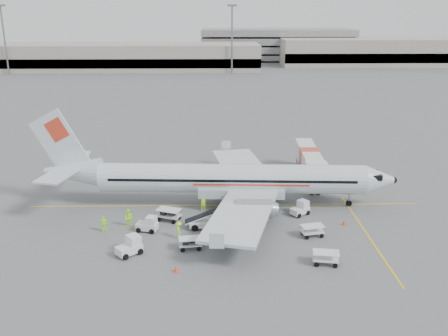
{
  "coord_description": "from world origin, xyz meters",
  "views": [
    {
      "loc": [
        -1.11,
        -52.62,
        21.47
      ],
      "look_at": [
        0.0,
        2.0,
        3.8
      ],
      "focal_mm": 40.0,
      "sensor_mm": 36.0,
      "label": 1
    }
  ],
  "objects": [
    {
      "name": "crew_c",
      "position": [
        -4.59,
        -8.3,
        0.84
      ],
      "size": [
        0.88,
        1.21,
        1.68
      ],
      "primitive_type": "imported",
      "rotation": [
        0.0,
        0.0,
        1.83
      ],
      "color": "#A6F11F",
      "rests_on": "ground"
    },
    {
      "name": "stripe_lead",
      "position": [
        0.0,
        0.0,
        0.01
      ],
      "size": [
        44.0,
        0.2,
        0.01
      ],
      "primitive_type": "cube",
      "color": "yellow",
      "rests_on": "ground"
    },
    {
      "name": "cart_loaded_b",
      "position": [
        -3.39,
        -10.69,
        0.56
      ],
      "size": [
        2.29,
        1.53,
        1.12
      ],
      "primitive_type": null,
      "rotation": [
        0.0,
        0.0,
        0.13
      ],
      "color": "silver",
      "rests_on": "ground"
    },
    {
      "name": "cone_stbd",
      "position": [
        -4.42,
        -14.92,
        0.35
      ],
      "size": [
        0.43,
        0.43,
        0.7
      ],
      "primitive_type": "cone",
      "color": "#F14414",
      "rests_on": "ground"
    },
    {
      "name": "belt_loader",
      "position": [
        -1.76,
        -5.94,
        1.42
      ],
      "size": [
        5.36,
        2.34,
        2.83
      ],
      "primitive_type": null,
      "rotation": [
        0.0,
        0.0,
        0.07
      ],
      "color": "silver",
      "rests_on": "ground"
    },
    {
      "name": "cart_loaded_a",
      "position": [
        -5.94,
        -4.15,
        0.64
      ],
      "size": [
        2.83,
        2.28,
        1.29
      ],
      "primitive_type": null,
      "rotation": [
        0.0,
        0.0,
        -0.38
      ],
      "color": "silver",
      "rests_on": "ground"
    },
    {
      "name": "mast_west",
      "position": [
        -70.0,
        118.0,
        11.0
      ],
      "size": [
        3.2,
        1.2,
        22.0
      ],
      "primitive_type": null,
      "color": "slate",
      "rests_on": "ground"
    },
    {
      "name": "treeline",
      "position": [
        0.0,
        175.0,
        3.0
      ],
      "size": [
        300.0,
        3.0,
        6.0
      ],
      "primitive_type": null,
      "color": "black",
      "rests_on": "ground"
    },
    {
      "name": "aircraft",
      "position": [
        0.86,
        0.09,
        5.39
      ],
      "size": [
        40.6,
        32.58,
        10.78
      ],
      "primitive_type": null,
      "rotation": [
        0.0,
        0.0,
        -0.05
      ],
      "color": "silver",
      "rests_on": "ground"
    },
    {
      "name": "ground",
      "position": [
        0.0,
        0.0,
        0.0
      ],
      "size": [
        360.0,
        360.0,
        0.0
      ],
      "primitive_type": "plane",
      "color": "#56595B"
    },
    {
      "name": "parking_garage",
      "position": [
        25.0,
        160.0,
        7.0
      ],
      "size": [
        62.0,
        24.0,
        14.0
      ],
      "primitive_type": null,
      "color": "slate",
      "rests_on": "ground"
    },
    {
      "name": "crew_b",
      "position": [
        -9.89,
        -5.55,
        0.93
      ],
      "size": [
        1.1,
        0.98,
        1.87
      ],
      "primitive_type": "imported",
      "rotation": [
        0.0,
        0.0,
        -0.36
      ],
      "color": "#A6F11F",
      "rests_on": "ground"
    },
    {
      "name": "cone_nose",
      "position": [
        12.27,
        -5.65,
        0.3
      ],
      "size": [
        0.37,
        0.37,
        0.6
      ],
      "primitive_type": "cone",
      "color": "#F14414",
      "rests_on": "ground"
    },
    {
      "name": "jet_bridge",
      "position": [
        11.12,
        8.76,
        2.04
      ],
      "size": [
        3.46,
        15.64,
        4.08
      ],
      "primitive_type": null,
      "rotation": [
        0.0,
        0.0,
        -0.04
      ],
      "color": "silver",
      "rests_on": "ground"
    },
    {
      "name": "crew_d",
      "position": [
        -12.19,
        -6.73,
        0.85
      ],
      "size": [
        1.02,
        0.46,
        1.7
      ],
      "primitive_type": "imported",
      "rotation": [
        0.0,
        0.0,
        3.19
      ],
      "color": "#A6F11F",
      "rests_on": "ground"
    },
    {
      "name": "cart_empty_a",
      "position": [
        8.57,
        -13.84,
        0.59
      ],
      "size": [
        2.45,
        1.67,
        1.18
      ],
      "primitive_type": null,
      "rotation": [
        0.0,
        0.0,
        -0.15
      ],
      "color": "silver",
      "rests_on": "ground"
    },
    {
      "name": "terminal_east",
      "position": [
        70.0,
        145.0,
        5.0
      ],
      "size": [
        90.0,
        26.0,
        10.0
      ],
      "primitive_type": null,
      "color": "gray",
      "rests_on": "ground"
    },
    {
      "name": "mast_center",
      "position": [
        5.0,
        118.0,
        11.0
      ],
      "size": [
        3.2,
        1.2,
        22.0
      ],
      "primitive_type": null,
      "color": "slate",
      "rests_on": "ground"
    },
    {
      "name": "crew_a",
      "position": [
        -2.35,
        -1.5,
        0.84
      ],
      "size": [
        0.71,
        0.59,
        1.68
      ],
      "primitive_type": "imported",
      "rotation": [
        0.0,
        0.0,
        0.34
      ],
      "color": "#A6F11F",
      "rests_on": "ground"
    },
    {
      "name": "tug_mid",
      "position": [
        -7.9,
        -6.69,
        0.8
      ],
      "size": [
        2.3,
        1.66,
        1.6
      ],
      "primitive_type": null,
      "rotation": [
        0.0,
        0.0,
        -0.25
      ],
      "color": "silver",
      "rests_on": "ground"
    },
    {
      "name": "tug_aft",
      "position": [
        -8.9,
        -11.72,
        0.88
      ],
      "size": [
        2.56,
        2.46,
        1.75
      ],
      "primitive_type": null,
      "rotation": [
        0.0,
        0.0,
        0.71
      ],
      "color": "silver",
      "rests_on": "ground"
    },
    {
      "name": "cone_port",
      "position": [
        0.38,
        10.55,
        0.3
      ],
      "size": [
        0.37,
        0.37,
        0.6
      ],
      "primitive_type": "cone",
      "color": "#F14414",
      "rests_on": "ground"
    },
    {
      "name": "cart_empty_b",
      "position": [
        8.45,
        -8.24,
        0.57
      ],
      "size": [
        2.43,
        1.74,
        1.15
      ],
      "primitive_type": null,
      "rotation": [
        0.0,
        0.0,
        0.21
      ],
      "color": "silver",
      "rests_on": "ground"
    },
    {
      "name": "tug_fore",
      "position": [
        8.11,
        -2.91,
        0.78
      ],
      "size": [
        2.3,
        2.13,
        1.56
      ],
      "primitive_type": null,
      "rotation": [
        0.0,
        0.0,
        0.65
      ],
      "color": "silver",
      "rests_on": "ground"
    },
    {
      "name": "terminal_west",
      "position": [
        -40.0,
        130.0,
        4.5
      ],
      "size": [
        110.0,
        22.0,
        9.0
      ],
      "primitive_type": null,
      "color": "gray",
      "rests_on": "ground"
    },
    {
      "name": "stripe_cross",
      "position": [
        14.0,
        -8.0,
        0.01
      ],
      "size": [
        0.2,
        20.0,
        0.01
      ],
      "primitive_type": "cube",
      "color": "yellow",
      "rests_on": "ground"
    }
  ]
}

